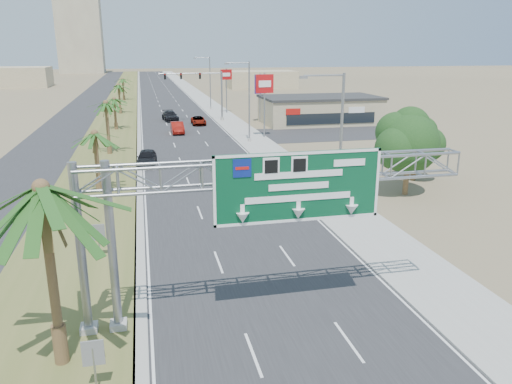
{
  "coord_description": "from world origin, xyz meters",
  "views": [
    {
      "loc": [
        -5.67,
        -9.61,
        11.57
      ],
      "look_at": [
        -0.01,
        15.24,
        4.2
      ],
      "focal_mm": 35.0,
      "sensor_mm": 36.0,
      "label": 1
    }
  ],
  "objects_px": {
    "palm_near": "(41,189)",
    "car_left_lane": "(147,158)",
    "signal_mast": "(209,91)",
    "pole_sign_red_near": "(265,87)",
    "store_building": "(320,111)",
    "sign_gantry": "(260,185)",
    "car_right_lane": "(198,121)",
    "car_far": "(170,116)",
    "pole_sign_red_far": "(226,78)",
    "car_mid_lane": "(177,128)",
    "pole_sign_blue": "(260,86)"
  },
  "relations": [
    {
      "from": "pole_sign_blue",
      "to": "pole_sign_red_far",
      "type": "xyz_separation_m",
      "value": [
        -3.41,
        12.35,
        0.61
      ]
    },
    {
      "from": "signal_mast",
      "to": "pole_sign_red_far",
      "type": "height_order",
      "value": "pole_sign_red_far"
    },
    {
      "from": "pole_sign_blue",
      "to": "car_left_lane",
      "type": "bearing_deg",
      "value": -123.63
    },
    {
      "from": "car_right_lane",
      "to": "car_far",
      "type": "relative_size",
      "value": 0.85
    },
    {
      "from": "car_mid_lane",
      "to": "signal_mast",
      "type": "bearing_deg",
      "value": 60.49
    },
    {
      "from": "store_building",
      "to": "pole_sign_blue",
      "type": "distance_m",
      "value": 10.3
    },
    {
      "from": "palm_near",
      "to": "signal_mast",
      "type": "height_order",
      "value": "palm_near"
    },
    {
      "from": "signal_mast",
      "to": "car_left_lane",
      "type": "height_order",
      "value": "signal_mast"
    },
    {
      "from": "pole_sign_red_far",
      "to": "car_mid_lane",
      "type": "bearing_deg",
      "value": -116.98
    },
    {
      "from": "sign_gantry",
      "to": "pole_sign_blue",
      "type": "height_order",
      "value": "pole_sign_blue"
    },
    {
      "from": "car_right_lane",
      "to": "pole_sign_red_far",
      "type": "distance_m",
      "value": 15.82
    },
    {
      "from": "car_mid_lane",
      "to": "pole_sign_red_far",
      "type": "xyz_separation_m",
      "value": [
        10.54,
        20.71,
        5.57
      ]
    },
    {
      "from": "palm_near",
      "to": "car_mid_lane",
      "type": "bearing_deg",
      "value": 81.14
    },
    {
      "from": "signal_mast",
      "to": "pole_sign_red_near",
      "type": "relative_size",
      "value": 1.21
    },
    {
      "from": "store_building",
      "to": "pole_sign_red_near",
      "type": "xyz_separation_m",
      "value": [
        -11.86,
        -11.25,
        4.65
      ]
    },
    {
      "from": "store_building",
      "to": "car_far",
      "type": "bearing_deg",
      "value": 160.81
    },
    {
      "from": "store_building",
      "to": "palm_near",
      "type": "bearing_deg",
      "value": -118.28
    },
    {
      "from": "sign_gantry",
      "to": "pole_sign_blue",
      "type": "xyz_separation_m",
      "value": [
        14.06,
        59.38,
        -0.3
      ]
    },
    {
      "from": "car_right_lane",
      "to": "pole_sign_red_far",
      "type": "xyz_separation_m",
      "value": [
        6.72,
        13.13,
        5.73
      ]
    },
    {
      "from": "car_right_lane",
      "to": "car_mid_lane",
      "type": "bearing_deg",
      "value": -116.34
    },
    {
      "from": "car_mid_lane",
      "to": "pole_sign_blue",
      "type": "relative_size",
      "value": 0.62
    },
    {
      "from": "signal_mast",
      "to": "car_mid_lane",
      "type": "relative_size",
      "value": 2.13
    },
    {
      "from": "palm_near",
      "to": "car_left_lane",
      "type": "bearing_deg",
      "value": 83.7
    },
    {
      "from": "signal_mast",
      "to": "pole_sign_red_far",
      "type": "distance_m",
      "value": 10.75
    },
    {
      "from": "pole_sign_red_near",
      "to": "pole_sign_blue",
      "type": "relative_size",
      "value": 1.09
    },
    {
      "from": "car_mid_lane",
      "to": "pole_sign_red_far",
      "type": "relative_size",
      "value": 0.6
    },
    {
      "from": "store_building",
      "to": "pole_sign_red_far",
      "type": "bearing_deg",
      "value": 128.39
    },
    {
      "from": "palm_near",
      "to": "pole_sign_red_near",
      "type": "relative_size",
      "value": 0.98
    },
    {
      "from": "car_left_lane",
      "to": "sign_gantry",
      "type": "bearing_deg",
      "value": -76.56
    },
    {
      "from": "car_mid_lane",
      "to": "pole_sign_red_near",
      "type": "height_order",
      "value": "pole_sign_red_near"
    },
    {
      "from": "pole_sign_blue",
      "to": "car_right_lane",
      "type": "bearing_deg",
      "value": -175.63
    },
    {
      "from": "pole_sign_red_near",
      "to": "store_building",
      "type": "bearing_deg",
      "value": 43.48
    },
    {
      "from": "signal_mast",
      "to": "car_far",
      "type": "xyz_separation_m",
      "value": [
        -6.34,
        2.09,
        -4.07
      ]
    },
    {
      "from": "car_far",
      "to": "pole_sign_red_far",
      "type": "distance_m",
      "value": 14.31
    },
    {
      "from": "pole_sign_blue",
      "to": "car_mid_lane",
      "type": "bearing_deg",
      "value": -149.08
    },
    {
      "from": "pole_sign_red_near",
      "to": "pole_sign_red_far",
      "type": "distance_m",
      "value": 26.91
    },
    {
      "from": "store_building",
      "to": "pole_sign_red_near",
      "type": "bearing_deg",
      "value": -136.52
    },
    {
      "from": "car_right_lane",
      "to": "car_far",
      "type": "height_order",
      "value": "car_far"
    },
    {
      "from": "store_building",
      "to": "pole_sign_red_near",
      "type": "distance_m",
      "value": 16.99
    },
    {
      "from": "sign_gantry",
      "to": "pole_sign_red_far",
      "type": "bearing_deg",
      "value": 81.55
    },
    {
      "from": "signal_mast",
      "to": "sign_gantry",
      "type": "bearing_deg",
      "value": -95.74
    },
    {
      "from": "car_right_lane",
      "to": "car_far",
      "type": "xyz_separation_m",
      "value": [
        -4.05,
        5.53,
        0.14
      ]
    },
    {
      "from": "sign_gantry",
      "to": "car_mid_lane",
      "type": "bearing_deg",
      "value": 89.87
    },
    {
      "from": "car_far",
      "to": "pole_sign_red_far",
      "type": "height_order",
      "value": "pole_sign_red_far"
    },
    {
      "from": "sign_gantry",
      "to": "car_mid_lane",
      "type": "height_order",
      "value": "sign_gantry"
    },
    {
      "from": "pole_sign_red_far",
      "to": "palm_near",
      "type": "bearing_deg",
      "value": -104.31
    },
    {
      "from": "pole_sign_red_far",
      "to": "car_far",
      "type": "bearing_deg",
      "value": -144.8
    },
    {
      "from": "palm_near",
      "to": "pole_sign_red_near",
      "type": "bearing_deg",
      "value": 67.53
    },
    {
      "from": "store_building",
      "to": "car_left_lane",
      "type": "bearing_deg",
      "value": -138.3
    },
    {
      "from": "store_building",
      "to": "pole_sign_red_far",
      "type": "height_order",
      "value": "pole_sign_red_far"
    }
  ]
}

